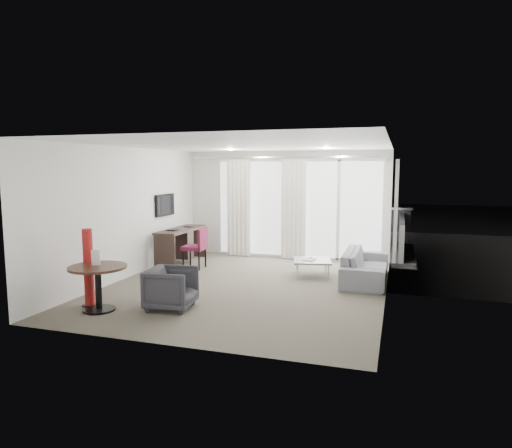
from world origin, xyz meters
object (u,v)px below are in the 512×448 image
(red_lamp, at_px, (88,268))
(rattan_chair_a, at_px, (331,234))
(sofa, at_px, (365,266))
(rattan_chair_b, at_px, (358,233))
(desk, at_px, (181,246))
(tub_armchair, at_px, (171,288))
(coffee_table, at_px, (312,268))
(desk_chair, at_px, (194,248))
(round_table, at_px, (98,288))

(red_lamp, height_order, rattan_chair_a, red_lamp)
(sofa, xyz_separation_m, rattan_chair_b, (-0.48, 3.97, 0.08))
(desk, xyz_separation_m, sofa, (4.22, -0.49, -0.10))
(rattan_chair_b, bearing_deg, tub_armchair, -104.03)
(coffee_table, xyz_separation_m, sofa, (1.07, -0.09, 0.13))
(tub_armchair, height_order, sofa, tub_armchair)
(red_lamp, xyz_separation_m, tub_armchair, (1.32, 0.26, -0.29))
(tub_armchair, relative_size, rattan_chair_b, 0.95)
(red_lamp, height_order, tub_armchair, red_lamp)
(sofa, bearing_deg, tub_armchair, 134.82)
(tub_armchair, xyz_separation_m, sofa, (2.76, 2.74, -0.03))
(desk, distance_m, coffee_table, 3.18)
(red_lamp, bearing_deg, desk_chair, 82.12)
(sofa, distance_m, rattan_chair_a, 3.35)
(red_lamp, bearing_deg, coffee_table, 45.73)
(round_table, xyz_separation_m, tub_armchair, (1.02, 0.43, -0.03))
(round_table, bearing_deg, desk, 96.79)
(tub_armchair, xyz_separation_m, coffee_table, (1.70, 2.84, -0.16))
(red_lamp, distance_m, tub_armchair, 1.38)
(tub_armchair, xyz_separation_m, rattan_chair_a, (1.63, 5.90, 0.12))
(rattan_chair_a, relative_size, rattan_chair_b, 1.19)
(desk, bearing_deg, round_table, -83.21)
(desk, distance_m, desk_chair, 0.73)
(desk, bearing_deg, sofa, -6.56)
(sofa, relative_size, rattan_chair_a, 2.28)
(tub_armchair, xyz_separation_m, rattan_chair_b, (2.29, 6.72, 0.05))
(desk_chair, distance_m, round_table, 3.20)
(rattan_chair_b, bearing_deg, coffee_table, -93.88)
(desk, xyz_separation_m, red_lamp, (0.14, -3.49, 0.22))
(desk, distance_m, rattan_chair_b, 5.11)
(tub_armchair, relative_size, rattan_chair_a, 0.80)
(round_table, height_order, coffee_table, round_table)
(coffee_table, bearing_deg, rattan_chair_a, 91.20)
(round_table, bearing_deg, red_lamp, 150.21)
(tub_armchair, distance_m, coffee_table, 3.31)
(coffee_table, relative_size, rattan_chair_a, 0.82)
(sofa, bearing_deg, red_lamp, 126.34)
(round_table, relative_size, rattan_chair_b, 1.16)
(rattan_chair_b, bearing_deg, sofa, -78.39)
(sofa, bearing_deg, round_table, 130.01)
(rattan_chair_b, bearing_deg, round_table, -110.07)
(desk, xyz_separation_m, tub_armchair, (1.46, -3.23, -0.07))
(red_lamp, relative_size, rattan_chair_a, 1.38)
(desk_chair, height_order, coffee_table, desk_chair)
(tub_armchair, bearing_deg, desk_chair, 11.44)
(desk_chair, distance_m, tub_armchair, 2.91)
(desk, height_order, rattan_chair_a, rattan_chair_a)
(coffee_table, xyz_separation_m, rattan_chair_b, (0.59, 3.88, 0.21))
(sofa, bearing_deg, desk_chair, 89.70)
(tub_armchair, relative_size, sofa, 0.35)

